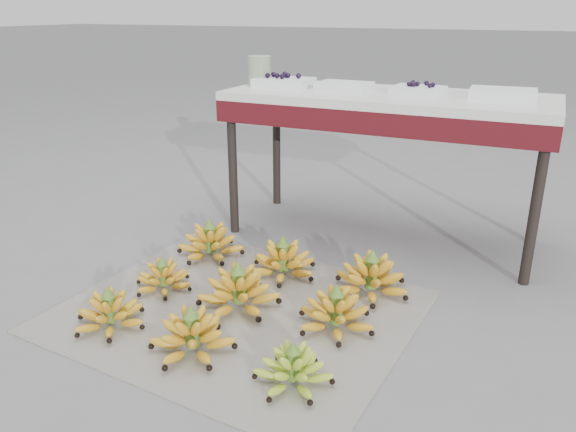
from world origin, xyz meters
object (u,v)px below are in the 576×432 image
at_px(vendor_table, 387,111).
at_px(tray_left, 344,86).
at_px(newspaper_mat, 239,311).
at_px(bunch_back_center, 283,262).
at_px(tray_far_right, 503,94).
at_px(bunch_front_right, 293,370).
at_px(glass_jar, 260,71).
at_px(tray_right, 418,90).
at_px(bunch_front_center, 192,336).
at_px(bunch_front_left, 110,313).
at_px(bunch_mid_left, 163,278).
at_px(bunch_mid_center, 239,292).
at_px(bunch_back_left, 210,243).
at_px(tray_far_left, 284,82).
at_px(bunch_back_right, 371,278).
at_px(bunch_mid_right, 336,313).

distance_m(vendor_table, tray_left, 0.23).
distance_m(newspaper_mat, bunch_back_center, 0.35).
relative_size(tray_left, tray_far_right, 0.88).
bearing_deg(bunch_front_right, glass_jar, 126.91).
bearing_deg(tray_right, tray_left, -175.31).
relative_size(bunch_front_center, bunch_front_right, 1.13).
height_order(bunch_front_right, tray_right, tray_right).
bearing_deg(tray_right, bunch_front_left, -121.16).
height_order(bunch_front_left, bunch_mid_left, bunch_front_left).
bearing_deg(bunch_back_center, tray_far_right, 15.39).
height_order(bunch_mid_left, bunch_mid_center, bunch_mid_center).
xyz_separation_m(bunch_front_left, tray_left, (0.42, 1.23, 0.67)).
bearing_deg(tray_left, bunch_back_center, -93.74).
xyz_separation_m(bunch_front_center, bunch_mid_center, (-0.01, 0.32, 0.01)).
xyz_separation_m(bunch_back_left, tray_far_left, (0.11, 0.55, 0.66)).
distance_m(bunch_front_left, vendor_table, 1.49).
height_order(newspaper_mat, tray_far_left, tray_far_left).
distance_m(tray_far_right, glass_jar, 1.15).
bearing_deg(tray_far_left, vendor_table, 1.39).
bearing_deg(bunch_front_center, bunch_back_center, 91.02).
distance_m(bunch_back_right, vendor_table, 0.83).
xyz_separation_m(bunch_back_center, tray_far_right, (0.74, 0.63, 0.66)).
relative_size(bunch_mid_left, tray_far_right, 0.90).
distance_m(tray_far_left, tray_left, 0.31).
xyz_separation_m(bunch_back_left, bunch_back_right, (0.77, -0.03, 0.00)).
bearing_deg(bunch_back_right, bunch_front_center, -108.24).
xyz_separation_m(bunch_mid_right, tray_far_right, (0.39, 0.93, 0.66)).
bearing_deg(bunch_front_center, bunch_front_right, 0.79).
xyz_separation_m(vendor_table, tray_left, (-0.21, -0.01, 0.10)).
distance_m(bunch_front_center, tray_left, 1.40).
bearing_deg(tray_far_left, bunch_front_center, -78.63).
bearing_deg(bunch_front_center, glass_jar, 110.57).
bearing_deg(bunch_front_center, tray_far_left, 104.69).
xyz_separation_m(vendor_table, glass_jar, (-0.66, -0.00, 0.15)).
relative_size(bunch_mid_center, bunch_back_left, 1.04).
height_order(bunch_back_left, bunch_back_center, bunch_back_left).
bearing_deg(bunch_mid_left, bunch_front_right, -30.22).
xyz_separation_m(bunch_mid_right, tray_right, (0.03, 0.93, 0.66)).
xyz_separation_m(bunch_front_right, glass_jar, (-0.75, 1.25, 0.72)).
xyz_separation_m(newspaper_mat, bunch_mid_center, (-0.01, 0.02, 0.07)).
bearing_deg(bunch_mid_right, newspaper_mat, -165.84).
bearing_deg(bunch_front_right, bunch_front_center, -176.66).
bearing_deg(bunch_front_right, tray_left, 109.62).
bearing_deg(bunch_front_left, bunch_mid_center, 57.52).
bearing_deg(tray_far_left, tray_left, 0.95).
bearing_deg(bunch_back_right, bunch_back_center, -165.09).
distance_m(tray_left, tray_far_right, 0.70).
xyz_separation_m(bunch_mid_right, bunch_back_left, (-0.73, 0.34, 0.00)).
xyz_separation_m(bunch_front_right, tray_far_left, (-0.62, 1.24, 0.67)).
xyz_separation_m(bunch_mid_left, bunch_mid_center, (0.35, 0.00, 0.02)).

